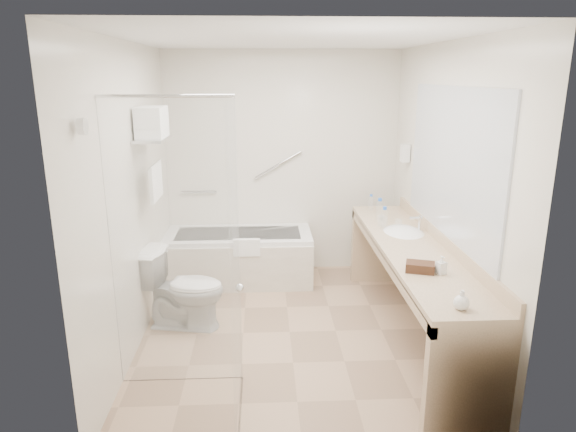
{
  "coord_description": "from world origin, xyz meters",
  "views": [
    {
      "loc": [
        -0.22,
        -4.16,
        2.24
      ],
      "look_at": [
        0.0,
        0.3,
        1.0
      ],
      "focal_mm": 32.0,
      "sensor_mm": 36.0,
      "label": 1
    }
  ],
  "objects_px": {
    "amenity_basket": "(420,267)",
    "toilet": "(184,289)",
    "bathtub": "(239,257)",
    "vanity_counter": "(411,269)",
    "water_bottle_left": "(384,219)"
  },
  "relations": [
    {
      "from": "amenity_basket",
      "to": "toilet",
      "type": "bearing_deg",
      "value": 154.34
    },
    {
      "from": "bathtub",
      "to": "vanity_counter",
      "type": "bearing_deg",
      "value": -42.35
    },
    {
      "from": "bathtub",
      "to": "water_bottle_left",
      "type": "height_order",
      "value": "water_bottle_left"
    },
    {
      "from": "bathtub",
      "to": "water_bottle_left",
      "type": "relative_size",
      "value": 7.41
    },
    {
      "from": "toilet",
      "to": "amenity_basket",
      "type": "xyz_separation_m",
      "value": [
        1.86,
        -0.89,
        0.52
      ]
    },
    {
      "from": "water_bottle_left",
      "to": "bathtub",
      "type": "bearing_deg",
      "value": 147.1
    },
    {
      "from": "amenity_basket",
      "to": "water_bottle_left",
      "type": "distance_m",
      "value": 1.06
    },
    {
      "from": "toilet",
      "to": "bathtub",
      "type": "bearing_deg",
      "value": -12.7
    },
    {
      "from": "bathtub",
      "to": "toilet",
      "type": "relative_size",
      "value": 2.16
    },
    {
      "from": "bathtub",
      "to": "water_bottle_left",
      "type": "xyz_separation_m",
      "value": [
        1.39,
        -0.9,
        0.67
      ]
    },
    {
      "from": "bathtub",
      "to": "amenity_basket",
      "type": "bearing_deg",
      "value": -54.21
    },
    {
      "from": "vanity_counter",
      "to": "water_bottle_left",
      "type": "bearing_deg",
      "value": 105.12
    },
    {
      "from": "vanity_counter",
      "to": "toilet",
      "type": "relative_size",
      "value": 3.65
    },
    {
      "from": "toilet",
      "to": "amenity_basket",
      "type": "bearing_deg",
      "value": -105.41
    },
    {
      "from": "vanity_counter",
      "to": "water_bottle_left",
      "type": "height_order",
      "value": "water_bottle_left"
    }
  ]
}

